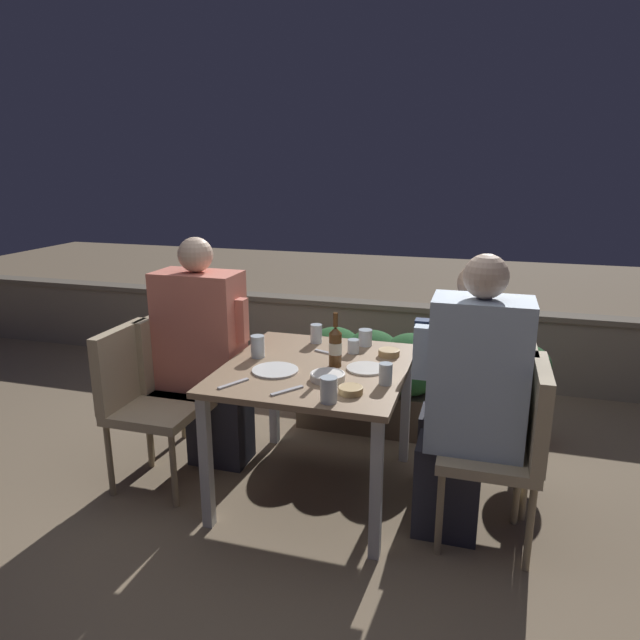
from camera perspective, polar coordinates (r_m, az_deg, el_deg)
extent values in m
plane|color=#847056|center=(3.19, -0.39, -16.55)|extent=(16.00, 16.00, 0.00)
cube|color=gray|center=(4.69, 6.00, -2.11)|extent=(9.00, 0.14, 0.57)
cube|color=#706656|center=(4.61, 6.10, 1.49)|extent=(9.00, 0.18, 0.04)
cube|color=#937556|center=(2.89, -0.42, -4.88)|extent=(0.91, 0.99, 0.03)
cube|color=silver|center=(2.80, -11.33, -13.80)|extent=(0.05, 0.05, 0.67)
cube|color=silver|center=(2.57, 5.64, -16.51)|extent=(0.05, 0.05, 0.67)
cube|color=silver|center=(3.53, -4.64, -7.16)|extent=(0.05, 0.05, 0.67)
cube|color=silver|center=(3.35, 8.56, -8.61)|extent=(0.05, 0.05, 0.67)
cube|color=brown|center=(3.83, 5.05, -8.52)|extent=(0.92, 0.36, 0.28)
ellipsoid|color=#235628|center=(3.77, 1.38, -3.71)|extent=(0.41, 0.47, 0.39)
ellipsoid|color=#235628|center=(3.71, 5.17, -4.06)|extent=(0.41, 0.47, 0.39)
ellipsoid|color=#235628|center=(3.68, 9.05, -4.39)|extent=(0.41, 0.47, 0.39)
cube|color=tan|center=(3.18, -15.92, -8.62)|extent=(0.43, 0.43, 0.05)
cube|color=tan|center=(3.20, -19.15, -4.30)|extent=(0.06, 0.43, 0.41)
cylinder|color=#9E8966|center=(3.24, -20.29, -13.01)|extent=(0.03, 0.03, 0.40)
cylinder|color=#9E8966|center=(3.05, -14.42, -14.39)|extent=(0.03, 0.03, 0.40)
cylinder|color=#9E8966|center=(3.51, -16.65, -10.39)|extent=(0.03, 0.03, 0.40)
cylinder|color=#9E8966|center=(3.33, -11.11, -11.44)|extent=(0.03, 0.03, 0.40)
cube|color=tan|center=(3.41, -12.64, -6.73)|extent=(0.43, 0.43, 0.05)
cube|color=tan|center=(3.42, -15.69, -2.72)|extent=(0.06, 0.43, 0.41)
cylinder|color=#9E8966|center=(3.44, -16.71, -10.91)|extent=(0.03, 0.03, 0.40)
cylinder|color=#9E8966|center=(3.27, -11.06, -12.00)|extent=(0.03, 0.03, 0.40)
cylinder|color=#9E8966|center=(3.73, -13.59, -8.57)|extent=(0.03, 0.03, 0.40)
cylinder|color=#9E8966|center=(3.57, -8.29, -9.42)|extent=(0.03, 0.03, 0.40)
cube|color=#282833|center=(3.41, -9.89, -10.23)|extent=(0.33, 0.23, 0.45)
cube|color=#E07A66|center=(3.26, -11.92, -1.05)|extent=(0.47, 0.26, 0.67)
cube|color=#E07A66|center=(3.13, -7.96, -0.02)|extent=(0.07, 0.07, 0.24)
sphere|color=beige|center=(3.16, -12.35, 6.40)|extent=(0.19, 0.19, 0.19)
cube|color=tan|center=(2.74, 16.47, -12.67)|extent=(0.43, 0.43, 0.05)
cube|color=tan|center=(2.66, 21.03, -8.53)|extent=(0.06, 0.43, 0.41)
cylinder|color=#9E8966|center=(2.70, 11.87, -18.46)|extent=(0.03, 0.03, 0.40)
cylinder|color=#9E8966|center=(2.71, 20.23, -19.01)|extent=(0.03, 0.03, 0.40)
cylinder|color=#9E8966|center=(3.02, 12.50, -14.56)|extent=(0.03, 0.03, 0.40)
cylinder|color=#9E8966|center=(3.03, 19.83, -15.06)|extent=(0.03, 0.03, 0.40)
cube|color=#282833|center=(2.84, 12.59, -16.00)|extent=(0.30, 0.23, 0.45)
cube|color=silver|center=(2.59, 15.54, -5.34)|extent=(0.42, 0.26, 0.69)
cube|color=silver|center=(2.58, 10.11, -3.18)|extent=(0.07, 0.07, 0.24)
sphere|color=beige|center=(2.48, 16.27, 4.21)|extent=(0.19, 0.19, 0.19)
cube|color=tan|center=(3.04, 15.83, -9.73)|extent=(0.43, 0.43, 0.05)
cube|color=tan|center=(2.96, 19.88, -5.94)|extent=(0.06, 0.43, 0.41)
cylinder|color=#9E8966|center=(2.98, 11.71, -14.89)|extent=(0.03, 0.03, 0.40)
cylinder|color=#9E8966|center=(2.99, 19.14, -15.43)|extent=(0.03, 0.03, 0.40)
cylinder|color=#9E8966|center=(3.31, 12.30, -11.69)|extent=(0.03, 0.03, 0.40)
cylinder|color=#9E8966|center=(3.32, 18.90, -12.17)|extent=(0.03, 0.03, 0.40)
cube|color=#282833|center=(3.13, 12.37, -12.83)|extent=(0.27, 0.23, 0.45)
cube|color=navy|center=(2.92, 14.91, -3.93)|extent=(0.38, 0.26, 0.59)
cube|color=navy|center=(2.91, 10.10, -2.23)|extent=(0.07, 0.07, 0.24)
sphere|color=tan|center=(2.82, 15.46, 3.56)|extent=(0.19, 0.19, 0.19)
cylinder|color=brown|center=(2.85, 1.54, -3.00)|extent=(0.06, 0.06, 0.17)
cylinder|color=beige|center=(2.85, 1.54, -2.83)|extent=(0.07, 0.07, 0.06)
cone|color=brown|center=(2.82, 1.56, -1.02)|extent=(0.06, 0.06, 0.03)
cylinder|color=brown|center=(2.81, 1.57, 0.00)|extent=(0.02, 0.02, 0.07)
cylinder|color=silver|center=(2.84, 4.64, -4.85)|extent=(0.20, 0.20, 0.01)
cylinder|color=white|center=(2.82, -4.50, -5.03)|extent=(0.23, 0.23, 0.01)
cylinder|color=tan|center=(3.04, 6.91, -3.27)|extent=(0.11, 0.11, 0.04)
torus|color=tan|center=(3.04, 6.92, -3.02)|extent=(0.11, 0.11, 0.01)
cylinder|color=tan|center=(2.55, 3.08, -7.03)|extent=(0.11, 0.11, 0.03)
torus|color=tan|center=(2.54, 3.09, -6.78)|extent=(0.11, 0.11, 0.01)
cylinder|color=silver|center=(2.70, 0.77, -5.68)|extent=(0.17, 0.17, 0.03)
torus|color=silver|center=(2.69, 0.77, -5.44)|extent=(0.17, 0.17, 0.01)
cylinder|color=silver|center=(2.44, 0.88, -6.99)|extent=(0.07, 0.07, 0.11)
cylinder|color=silver|center=(3.23, -0.38, -1.37)|extent=(0.07, 0.07, 0.11)
cylinder|color=silver|center=(3.01, -6.25, -2.65)|extent=(0.07, 0.07, 0.12)
cylinder|color=silver|center=(3.07, 3.36, -2.64)|extent=(0.06, 0.06, 0.08)
cylinder|color=silver|center=(2.65, 6.58, -5.37)|extent=(0.06, 0.06, 0.10)
cylinder|color=silver|center=(3.19, 4.55, -1.76)|extent=(0.08, 0.08, 0.09)
cube|color=silver|center=(3.06, 0.81, -3.32)|extent=(0.17, 0.08, 0.01)
cube|color=silver|center=(2.68, -8.65, -6.30)|extent=(0.10, 0.16, 0.01)
cube|color=silver|center=(2.57, -3.31, -7.06)|extent=(0.12, 0.15, 0.01)
cylinder|color=#9E5638|center=(3.79, 19.43, -10.22)|extent=(0.20, 0.20, 0.22)
cylinder|color=#47331E|center=(3.71, 19.71, -7.36)|extent=(0.02, 0.02, 0.19)
ellipsoid|color=#235628|center=(3.64, 20.01, -4.32)|extent=(0.28, 0.28, 0.25)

